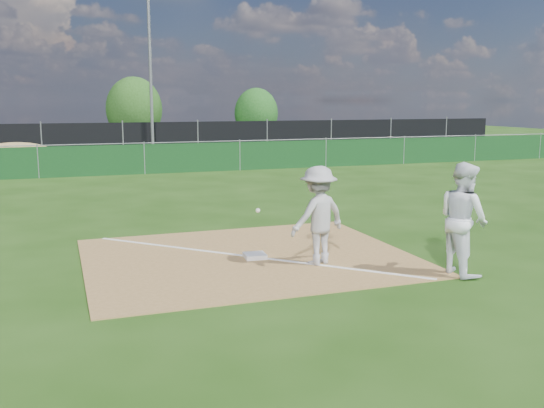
{
  "coord_description": "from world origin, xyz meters",
  "views": [
    {
      "loc": [
        -3.3,
        -9.61,
        2.93
      ],
      "look_at": [
        0.47,
        1.0,
        1.0
      ],
      "focal_mm": 40.0,
      "sensor_mm": 36.0,
      "label": 1
    }
  ],
  "objects_px": {
    "play_at_first": "(318,215)",
    "tree_right": "(256,113)",
    "first_base": "(255,256)",
    "car_right": "(220,137)",
    "car_mid": "(79,140)",
    "tree_mid": "(134,109)",
    "runner": "(463,219)",
    "light_pole": "(151,80)"
  },
  "relations": [
    {
      "from": "light_pole",
      "to": "car_right",
      "type": "relative_size",
      "value": 1.86
    },
    {
      "from": "car_right",
      "to": "car_mid",
      "type": "bearing_deg",
      "value": 114.42
    },
    {
      "from": "car_mid",
      "to": "tree_right",
      "type": "xyz_separation_m",
      "value": [
        13.08,
        7.56,
        1.28
      ]
    },
    {
      "from": "light_pole",
      "to": "car_mid",
      "type": "height_order",
      "value": "light_pole"
    },
    {
      "from": "runner",
      "to": "car_right",
      "type": "distance_m",
      "value": 29.91
    },
    {
      "from": "light_pole",
      "to": "runner",
      "type": "xyz_separation_m",
      "value": [
        1.6,
        -23.96,
        -3.04
      ]
    },
    {
      "from": "car_mid",
      "to": "tree_mid",
      "type": "height_order",
      "value": "tree_mid"
    },
    {
      "from": "tree_right",
      "to": "light_pole",
      "type": "bearing_deg",
      "value": -129.61
    },
    {
      "from": "car_right",
      "to": "tree_mid",
      "type": "height_order",
      "value": "tree_mid"
    },
    {
      "from": "play_at_first",
      "to": "tree_right",
      "type": "distance_m",
      "value": 35.53
    },
    {
      "from": "first_base",
      "to": "runner",
      "type": "bearing_deg",
      "value": -35.12
    },
    {
      "from": "play_at_first",
      "to": "runner",
      "type": "height_order",
      "value": "runner"
    },
    {
      "from": "tree_mid",
      "to": "runner",
      "type": "bearing_deg",
      "value": -88.07
    },
    {
      "from": "first_base",
      "to": "car_right",
      "type": "relative_size",
      "value": 0.09
    },
    {
      "from": "tree_mid",
      "to": "light_pole",
      "type": "bearing_deg",
      "value": -92.2
    },
    {
      "from": "car_mid",
      "to": "play_at_first",
      "type": "bearing_deg",
      "value": 170.05
    },
    {
      "from": "first_base",
      "to": "car_mid",
      "type": "bearing_deg",
      "value": 94.76
    },
    {
      "from": "tree_mid",
      "to": "tree_right",
      "type": "xyz_separation_m",
      "value": [
        9.1,
        0.56,
        -0.36
      ]
    },
    {
      "from": "runner",
      "to": "light_pole",
      "type": "bearing_deg",
      "value": 3.36
    },
    {
      "from": "runner",
      "to": "tree_right",
      "type": "xyz_separation_m",
      "value": [
        7.92,
        35.46,
        1.04
      ]
    },
    {
      "from": "car_mid",
      "to": "tree_mid",
      "type": "bearing_deg",
      "value": -46.25
    },
    {
      "from": "first_base",
      "to": "tree_mid",
      "type": "distance_m",
      "value": 32.91
    },
    {
      "from": "runner",
      "to": "tree_mid",
      "type": "bearing_deg",
      "value": 1.48
    },
    {
      "from": "car_mid",
      "to": "tree_mid",
      "type": "xyz_separation_m",
      "value": [
        3.98,
        7.0,
        1.64
      ]
    },
    {
      "from": "first_base",
      "to": "car_right",
      "type": "height_order",
      "value": "car_right"
    },
    {
      "from": "light_pole",
      "to": "car_mid",
      "type": "relative_size",
      "value": 1.86
    },
    {
      "from": "tree_mid",
      "to": "first_base",
      "type": "bearing_deg",
      "value": -93.21
    },
    {
      "from": "play_at_first",
      "to": "tree_right",
      "type": "height_order",
      "value": "tree_right"
    },
    {
      "from": "car_mid",
      "to": "car_right",
      "type": "height_order",
      "value": "car_mid"
    },
    {
      "from": "car_mid",
      "to": "car_right",
      "type": "bearing_deg",
      "value": -94.97
    },
    {
      "from": "light_pole",
      "to": "first_base",
      "type": "distance_m",
      "value": 22.24
    },
    {
      "from": "light_pole",
      "to": "first_base",
      "type": "xyz_separation_m",
      "value": [
        -1.42,
        -21.84,
        -3.94
      ]
    },
    {
      "from": "first_base",
      "to": "car_mid",
      "type": "height_order",
      "value": "car_mid"
    },
    {
      "from": "light_pole",
      "to": "car_right",
      "type": "height_order",
      "value": "light_pole"
    },
    {
      "from": "tree_right",
      "to": "runner",
      "type": "bearing_deg",
      "value": -102.59
    },
    {
      "from": "tree_right",
      "to": "play_at_first",
      "type": "bearing_deg",
      "value": -106.32
    },
    {
      "from": "runner",
      "to": "car_mid",
      "type": "relative_size",
      "value": 0.45
    },
    {
      "from": "car_right",
      "to": "light_pole",
      "type": "bearing_deg",
      "value": 150.89
    },
    {
      "from": "play_at_first",
      "to": "runner",
      "type": "relative_size",
      "value": 0.94
    },
    {
      "from": "light_pole",
      "to": "car_mid",
      "type": "bearing_deg",
      "value": 132.09
    },
    {
      "from": "first_base",
      "to": "tree_mid",
      "type": "height_order",
      "value": "tree_mid"
    },
    {
      "from": "play_at_first",
      "to": "car_right",
      "type": "height_order",
      "value": "play_at_first"
    }
  ]
}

